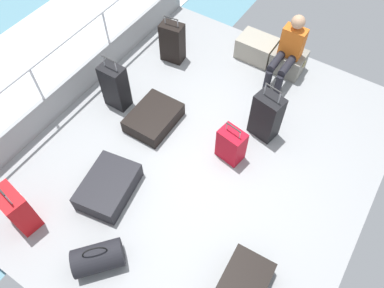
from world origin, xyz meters
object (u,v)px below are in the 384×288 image
(cargo_crate_0, at_px, (256,48))
(duffel_bag, at_px, (98,258))
(suitcase_4, at_px, (17,209))
(suitcase_0, at_px, (266,116))
(cargo_crate_1, at_px, (288,61))
(passenger_seated, at_px, (288,50))
(suitcase_2, at_px, (243,285))
(suitcase_3, at_px, (108,186))
(suitcase_5, at_px, (231,145))
(suitcase_1, at_px, (172,42))
(suitcase_7, at_px, (154,118))
(suitcase_6, at_px, (115,86))

(cargo_crate_0, xyz_separation_m, duffel_bag, (0.11, -4.05, -0.02))
(cargo_crate_0, relative_size, suitcase_4, 0.75)
(suitcase_0, bearing_deg, duffel_bag, -104.84)
(cargo_crate_1, xyz_separation_m, suitcase_4, (-1.57, -4.14, 0.14))
(cargo_crate_0, height_order, passenger_seated, passenger_seated)
(suitcase_2, distance_m, suitcase_4, 2.71)
(suitcase_3, bearing_deg, cargo_crate_0, 83.10)
(passenger_seated, bearing_deg, suitcase_5, -88.19)
(suitcase_1, bearing_deg, suitcase_4, -87.85)
(cargo_crate_1, relative_size, duffel_bag, 0.85)
(suitcase_1, relative_size, suitcase_2, 1.11)
(suitcase_2, bearing_deg, suitcase_7, 148.11)
(passenger_seated, relative_size, suitcase_5, 1.65)
(suitcase_4, height_order, duffel_bag, suitcase_4)
(suitcase_1, height_order, suitcase_2, suitcase_1)
(suitcase_1, relative_size, suitcase_6, 0.90)
(suitcase_6, bearing_deg, cargo_crate_0, 58.45)
(cargo_crate_0, bearing_deg, suitcase_4, -103.60)
(suitcase_6, bearing_deg, suitcase_2, -25.66)
(cargo_crate_1, xyz_separation_m, suitcase_0, (0.25, -1.36, 0.18))
(suitcase_2, xyz_separation_m, suitcase_3, (-2.00, 0.14, -0.00))
(suitcase_2, height_order, suitcase_4, suitcase_4)
(suitcase_0, height_order, suitcase_2, suitcase_0)
(suitcase_5, bearing_deg, suitcase_0, 72.14)
(passenger_seated, height_order, suitcase_7, passenger_seated)
(suitcase_0, bearing_deg, suitcase_5, -107.86)
(suitcase_1, bearing_deg, suitcase_6, -95.85)
(cargo_crate_1, height_order, suitcase_0, suitcase_0)
(cargo_crate_0, distance_m, passenger_seated, 0.70)
(suitcase_0, distance_m, duffel_bag, 2.79)
(cargo_crate_0, xyz_separation_m, suitcase_4, (-1.00, -4.15, 0.13))
(cargo_crate_1, distance_m, suitcase_5, 1.97)
(cargo_crate_0, distance_m, cargo_crate_1, 0.57)
(suitcase_1, bearing_deg, passenger_seated, 19.41)
(suitcase_2, relative_size, suitcase_3, 0.83)
(suitcase_0, xyz_separation_m, suitcase_1, (-1.95, 0.58, -0.03))
(suitcase_3, relative_size, suitcase_5, 1.37)
(suitcase_1, relative_size, suitcase_7, 1.03)
(suitcase_0, bearing_deg, suitcase_4, -123.26)
(suitcase_0, bearing_deg, cargo_crate_1, 100.49)
(cargo_crate_1, xyz_separation_m, suitcase_3, (-0.97, -3.28, -0.05))
(suitcase_6, relative_size, duffel_bag, 1.42)
(suitcase_7, bearing_deg, cargo_crate_0, 74.13)
(passenger_seated, distance_m, duffel_bag, 3.91)
(suitcase_3, height_order, suitcase_7, suitcase_3)
(cargo_crate_1, bearing_deg, suitcase_7, -119.34)
(suitcase_2, distance_m, suitcase_5, 1.76)
(suitcase_6, relative_size, suitcase_7, 1.15)
(suitcase_3, height_order, duffel_bag, duffel_bag)
(suitcase_5, distance_m, suitcase_6, 1.89)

